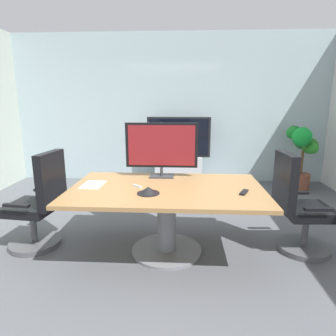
{
  "coord_description": "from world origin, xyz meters",
  "views": [
    {
      "loc": [
        0.3,
        -3.07,
        1.62
      ],
      "look_at": [
        0.12,
        0.09,
        0.88
      ],
      "focal_mm": 31.17,
      "sensor_mm": 36.0,
      "label": 1
    }
  ],
  "objects_px": {
    "office_chair_left": "(39,208)",
    "remote_control": "(244,192)",
    "tv_monitor": "(162,147)",
    "conference_phone": "(148,191)",
    "wall_display_unit": "(179,162)",
    "conference_table": "(167,203)",
    "office_chair_right": "(298,211)",
    "potted_plant": "(302,149)"
  },
  "relations": [
    {
      "from": "wall_display_unit",
      "to": "conference_phone",
      "type": "distance_m",
      "value": 2.89
    },
    {
      "from": "office_chair_right",
      "to": "conference_phone",
      "type": "distance_m",
      "value": 1.64
    },
    {
      "from": "wall_display_unit",
      "to": "office_chair_left",
      "type": "bearing_deg",
      "value": -119.56
    },
    {
      "from": "conference_phone",
      "to": "wall_display_unit",
      "type": "bearing_deg",
      "value": 85.29
    },
    {
      "from": "office_chair_left",
      "to": "conference_phone",
      "type": "relative_size",
      "value": 4.95
    },
    {
      "from": "conference_table",
      "to": "conference_phone",
      "type": "height_order",
      "value": "conference_phone"
    },
    {
      "from": "office_chair_left",
      "to": "tv_monitor",
      "type": "distance_m",
      "value": 1.52
    },
    {
      "from": "office_chair_left",
      "to": "office_chair_right",
      "type": "height_order",
      "value": "same"
    },
    {
      "from": "potted_plant",
      "to": "remote_control",
      "type": "relative_size",
      "value": 6.87
    },
    {
      "from": "tv_monitor",
      "to": "wall_display_unit",
      "type": "bearing_deg",
      "value": 85.98
    },
    {
      "from": "conference_table",
      "to": "conference_phone",
      "type": "relative_size",
      "value": 9.12
    },
    {
      "from": "office_chair_right",
      "to": "wall_display_unit",
      "type": "bearing_deg",
      "value": 24.89
    },
    {
      "from": "office_chair_left",
      "to": "remote_control",
      "type": "relative_size",
      "value": 6.41
    },
    {
      "from": "office_chair_right",
      "to": "conference_phone",
      "type": "xyz_separation_m",
      "value": [
        -1.58,
        -0.32,
        0.31
      ]
    },
    {
      "from": "office_chair_right",
      "to": "wall_display_unit",
      "type": "relative_size",
      "value": 0.83
    },
    {
      "from": "tv_monitor",
      "to": "wall_display_unit",
      "type": "relative_size",
      "value": 0.64
    },
    {
      "from": "tv_monitor",
      "to": "potted_plant",
      "type": "xyz_separation_m",
      "value": [
        2.38,
        1.98,
        -0.34
      ]
    },
    {
      "from": "conference_phone",
      "to": "potted_plant",
      "type": "bearing_deg",
      "value": 46.84
    },
    {
      "from": "conference_phone",
      "to": "remote_control",
      "type": "relative_size",
      "value": 1.29
    },
    {
      "from": "conference_table",
      "to": "wall_display_unit",
      "type": "bearing_deg",
      "value": 88.49
    },
    {
      "from": "tv_monitor",
      "to": "conference_phone",
      "type": "relative_size",
      "value": 3.82
    },
    {
      "from": "potted_plant",
      "to": "remote_control",
      "type": "bearing_deg",
      "value": -120.88
    },
    {
      "from": "office_chair_right",
      "to": "tv_monitor",
      "type": "distance_m",
      "value": 1.66
    },
    {
      "from": "office_chair_left",
      "to": "office_chair_right",
      "type": "bearing_deg",
      "value": 97.47
    },
    {
      "from": "wall_display_unit",
      "to": "conference_phone",
      "type": "xyz_separation_m",
      "value": [
        -0.24,
        -2.86,
        0.32
      ]
    },
    {
      "from": "conference_table",
      "to": "office_chair_right",
      "type": "height_order",
      "value": "office_chair_right"
    },
    {
      "from": "office_chair_right",
      "to": "remote_control",
      "type": "xyz_separation_m",
      "value": [
        -0.64,
        -0.26,
        0.28
      ]
    },
    {
      "from": "conference_table",
      "to": "wall_display_unit",
      "type": "height_order",
      "value": "wall_display_unit"
    },
    {
      "from": "office_chair_right",
      "to": "conference_phone",
      "type": "height_order",
      "value": "office_chair_right"
    },
    {
      "from": "office_chair_left",
      "to": "wall_display_unit",
      "type": "distance_m",
      "value": 3.0
    },
    {
      "from": "office_chair_right",
      "to": "wall_display_unit",
      "type": "xyz_separation_m",
      "value": [
        -1.34,
        2.54,
        -0.01
      ]
    },
    {
      "from": "tv_monitor",
      "to": "remote_control",
      "type": "distance_m",
      "value": 1.09
    },
    {
      "from": "potted_plant",
      "to": "conference_phone",
      "type": "relative_size",
      "value": 5.31
    },
    {
      "from": "office_chair_right",
      "to": "potted_plant",
      "type": "distance_m",
      "value": 2.49
    },
    {
      "from": "conference_table",
      "to": "conference_phone",
      "type": "bearing_deg",
      "value": -127.77
    },
    {
      "from": "tv_monitor",
      "to": "potted_plant",
      "type": "distance_m",
      "value": 3.12
    },
    {
      "from": "conference_table",
      "to": "potted_plant",
      "type": "bearing_deg",
      "value": 46.41
    },
    {
      "from": "tv_monitor",
      "to": "wall_display_unit",
      "type": "height_order",
      "value": "tv_monitor"
    },
    {
      "from": "tv_monitor",
      "to": "potted_plant",
      "type": "height_order",
      "value": "tv_monitor"
    },
    {
      "from": "remote_control",
      "to": "office_chair_right",
      "type": "bearing_deg",
      "value": 47.25
    },
    {
      "from": "wall_display_unit",
      "to": "remote_control",
      "type": "relative_size",
      "value": 7.71
    },
    {
      "from": "office_chair_left",
      "to": "wall_display_unit",
      "type": "bearing_deg",
      "value": 156.47
    }
  ]
}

